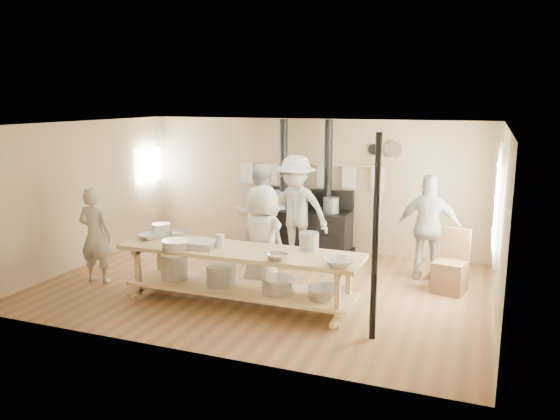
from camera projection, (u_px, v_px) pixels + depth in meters
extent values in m
plane|color=brown|center=(263.00, 286.00, 8.87)|extent=(7.00, 7.00, 0.00)
plane|color=tan|center=(311.00, 184.00, 10.90)|extent=(7.00, 0.00, 7.00)
plane|color=tan|center=(180.00, 247.00, 6.32)|extent=(7.00, 0.00, 7.00)
plane|color=tan|center=(84.00, 194.00, 9.83)|extent=(0.00, 5.00, 5.00)
plane|color=tan|center=(501.00, 225.00, 7.40)|extent=(0.00, 5.00, 5.00)
plane|color=beige|center=(262.00, 124.00, 8.35)|extent=(7.00, 7.00, 0.00)
cube|color=beige|center=(499.00, 203.00, 7.92)|extent=(0.06, 1.35, 1.65)
plane|color=white|center=(496.00, 203.00, 7.93)|extent=(0.00, 1.50, 1.50)
cube|color=beige|center=(496.00, 203.00, 7.93)|extent=(0.02, 0.03, 1.50)
plane|color=white|center=(149.00, 165.00, 11.58)|extent=(0.00, 0.90, 0.90)
cube|color=black|center=(304.00, 231.00, 10.71)|extent=(1.80, 0.70, 0.85)
cube|color=black|center=(304.00, 250.00, 10.79)|extent=(1.90, 0.75, 0.10)
cube|color=black|center=(309.00, 198.00, 10.86)|extent=(1.80, 0.12, 0.35)
cylinder|color=black|center=(284.00, 164.00, 10.65)|extent=(0.15, 0.15, 1.75)
cylinder|color=black|center=(328.00, 166.00, 10.34)|extent=(0.15, 0.15, 1.75)
cylinder|color=#B2B2B7|center=(278.00, 200.00, 10.78)|extent=(0.36, 0.36, 0.34)
cylinder|color=gray|center=(331.00, 205.00, 10.36)|extent=(0.30, 0.30, 0.30)
cylinder|color=tan|center=(310.00, 164.00, 10.73)|extent=(3.00, 0.04, 0.04)
cube|color=silver|center=(247.00, 172.00, 11.24)|extent=(0.28, 0.01, 0.46)
cube|color=silver|center=(271.00, 173.00, 11.05)|extent=(0.28, 0.01, 0.46)
cube|color=silver|center=(296.00, 175.00, 10.86)|extent=(0.28, 0.01, 0.46)
cube|color=silver|center=(323.00, 176.00, 10.68)|extent=(0.28, 0.01, 0.46)
cube|color=silver|center=(349.00, 177.00, 10.49)|extent=(0.28, 0.01, 0.46)
cube|color=silver|center=(377.00, 179.00, 10.30)|extent=(0.28, 0.01, 0.46)
cube|color=tan|center=(381.00, 158.00, 10.22)|extent=(0.50, 0.14, 0.03)
cylinder|color=black|center=(374.00, 149.00, 10.26)|extent=(0.20, 0.04, 0.20)
cylinder|color=silver|center=(393.00, 150.00, 10.13)|extent=(0.32, 0.03, 0.32)
cube|color=tan|center=(239.00, 251.00, 7.88)|extent=(3.60, 0.90, 0.06)
cube|color=tan|center=(240.00, 289.00, 8.00)|extent=(3.40, 0.80, 0.04)
cube|color=tan|center=(240.00, 292.00, 8.01)|extent=(3.30, 0.06, 0.06)
cube|color=tan|center=(138.00, 271.00, 8.23)|extent=(0.07, 0.07, 0.85)
cube|color=tan|center=(160.00, 261.00, 8.78)|extent=(0.07, 0.07, 0.85)
cube|color=tan|center=(337.00, 298.00, 7.15)|extent=(0.07, 0.07, 0.85)
cube|color=tan|center=(348.00, 283.00, 7.70)|extent=(0.07, 0.07, 0.85)
cylinder|color=#B2B2B7|center=(174.00, 267.00, 8.34)|extent=(0.40, 0.40, 0.38)
cylinder|color=gray|center=(221.00, 275.00, 8.07)|extent=(0.44, 0.44, 0.30)
cylinder|color=silver|center=(278.00, 285.00, 7.76)|extent=(0.48, 0.48, 0.22)
cylinder|color=silver|center=(325.00, 294.00, 7.53)|extent=(0.52, 0.52, 0.14)
cylinder|color=black|center=(375.00, 239.00, 6.66)|extent=(0.08, 0.08, 2.60)
imported|color=beige|center=(95.00, 235.00, 8.89)|extent=(0.60, 0.42, 1.60)
imported|color=beige|center=(260.00, 215.00, 9.80)|extent=(1.06, 0.93, 1.86)
imported|color=beige|center=(262.00, 239.00, 8.44)|extent=(0.95, 0.77, 1.70)
imported|color=beige|center=(429.00, 228.00, 9.02)|extent=(1.07, 0.51, 1.78)
imported|color=beige|center=(296.00, 210.00, 9.94)|extent=(1.34, 0.84, 1.99)
cube|color=brown|center=(449.00, 277.00, 8.53)|extent=(0.56, 0.56, 0.50)
cube|color=brown|center=(455.00, 245.00, 8.61)|extent=(0.46, 0.15, 0.55)
imported|color=white|center=(150.00, 236.00, 8.45)|extent=(0.44, 0.44, 0.08)
imported|color=silver|center=(178.00, 234.00, 8.59)|extent=(0.37, 0.37, 0.08)
imported|color=white|center=(339.00, 262.00, 7.09)|extent=(0.54, 0.54, 0.10)
imported|color=silver|center=(276.00, 257.00, 7.32)|extent=(0.43, 0.43, 0.10)
cube|color=#B2B2B7|center=(199.00, 245.00, 7.90)|extent=(0.48, 0.34, 0.10)
cylinder|color=silver|center=(177.00, 245.00, 7.86)|extent=(0.45, 0.45, 0.14)
cylinder|color=gray|center=(309.00, 241.00, 7.82)|extent=(0.35, 0.35, 0.26)
cylinder|color=white|center=(161.00, 229.00, 8.69)|extent=(0.31, 0.31, 0.18)
cylinder|color=white|center=(220.00, 241.00, 7.93)|extent=(0.17, 0.17, 0.20)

